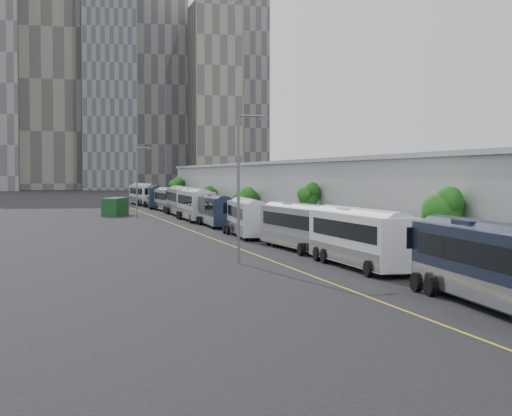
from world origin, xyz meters
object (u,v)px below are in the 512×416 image
object	(u,v)px
street_lamp_near	(241,178)
bus_7	(181,203)
suv	(117,206)
shipping_container	(115,207)
bus_5	(216,213)
bus_10	(143,196)
bus_4	(248,221)
bus_6	(195,207)
bus_1	(489,270)
street_lamp_far	(138,177)
bus_8	(168,201)
bus_2	(360,243)
bus_3	(299,231)
bus_9	(156,198)

from	to	relation	value
street_lamp_near	bus_7	bearing A→B (deg)	84.29
suv	shipping_container	bearing A→B (deg)	-100.57
bus_5	bus_7	world-z (taller)	bus_7
bus_10	shipping_container	world-z (taller)	bus_10
bus_4	bus_6	xyz separation A→B (m)	(0.04, 27.96, 0.21)
bus_4	bus_7	bearing A→B (deg)	94.81
bus_1	street_lamp_far	world-z (taller)	street_lamp_far
bus_4	bus_7	world-z (taller)	bus_7
bus_4	bus_8	distance (m)	56.01
bus_2	bus_3	size ratio (longest dim) A/B	1.03
bus_6	bus_9	size ratio (longest dim) A/B	1.01
street_lamp_far	bus_8	bearing A→B (deg)	70.13
bus_10	street_lamp_far	size ratio (longest dim) A/B	1.48
bus_6	bus_9	world-z (taller)	bus_6
bus_1	bus_3	bearing A→B (deg)	94.58
bus_1	street_lamp_near	xyz separation A→B (m)	(-6.59, 19.97, 3.98)
shipping_container	bus_7	bearing A→B (deg)	10.17
street_lamp_near	bus_1	bearing A→B (deg)	-71.74
bus_3	suv	bearing A→B (deg)	92.28
bus_9	street_lamp_far	distance (m)	32.88
bus_10	bus_5	bearing A→B (deg)	-93.85
bus_2	bus_9	world-z (taller)	bus_9
bus_6	street_lamp_near	distance (m)	51.45
bus_2	bus_5	size ratio (longest dim) A/B	1.04
bus_3	bus_1	bearing A→B (deg)	-92.88
bus_8	bus_1	bearing A→B (deg)	-91.25
bus_4	bus_8	size ratio (longest dim) A/B	0.97
bus_3	street_lamp_far	distance (m)	52.57
bus_2	bus_7	xyz separation A→B (m)	(0.01, 69.77, 0.18)
suv	bus_3	bearing A→B (deg)	-89.73
bus_4	bus_5	world-z (taller)	bus_4
bus_9	street_lamp_near	distance (m)	92.76
bus_5	bus_9	size ratio (longest dim) A/B	0.88
bus_1	bus_10	world-z (taller)	bus_10
bus_5	bus_8	xyz separation A→B (m)	(0.46, 39.99, 0.07)
bus_7	bus_8	bearing A→B (deg)	92.17
bus_6	suv	xyz separation A→B (m)	(-6.68, 35.21, -0.99)
bus_4	bus_9	world-z (taller)	bus_9
bus_1	street_lamp_near	bearing A→B (deg)	112.71
bus_1	bus_7	xyz separation A→B (m)	(-0.05, 85.31, 0.17)
bus_4	street_lamp_far	size ratio (longest dim) A/B	1.29
bus_9	suv	bearing A→B (deg)	-133.62
bus_3	street_lamp_near	bearing A→B (deg)	-130.74
bus_3	street_lamp_far	size ratio (longest dim) A/B	1.30
bus_3	bus_10	bearing A→B (deg)	87.26
bus_7	bus_10	bearing A→B (deg)	93.38
suv	bus_8	bearing A→B (deg)	-49.31
bus_6	suv	size ratio (longest dim) A/B	2.72
bus_2	bus_8	xyz separation A→B (m)	(0.14, 83.42, 0.00)
street_lamp_near	suv	distance (m)	86.29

